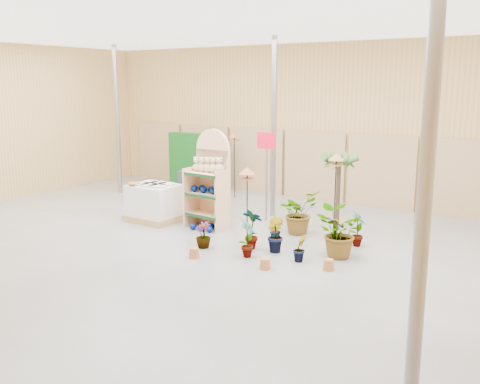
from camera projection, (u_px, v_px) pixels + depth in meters
name	position (u px, v px, depth m)	size (l,w,h in m)	color
room	(213.00, 139.00, 11.27)	(15.20, 12.10, 4.70)	slate
display_shelf	(211.00, 182.00, 12.63)	(1.01, 0.67, 2.32)	#DAAA7E
teddy_bears	(209.00, 166.00, 12.44)	(0.86, 0.24, 0.38)	tan
gazing_balls_shelf	(208.00, 190.00, 12.56)	(0.85, 0.29, 0.16)	#001467
gazing_balls_floor	(204.00, 227.00, 12.43)	(0.63, 0.39, 0.15)	#001467
pallet_stack	(155.00, 202.00, 13.27)	(1.27, 1.06, 0.94)	#A07E54
charcoal_planters	(190.00, 189.00, 14.77)	(0.50, 0.50, 1.00)	#252529
trellis_stock	(196.00, 162.00, 17.08)	(2.00, 0.30, 1.80)	#0E4914
offer_sign	(266.00, 158.00, 13.04)	(0.50, 0.08, 2.20)	gray
bird_table_front	(247.00, 173.00, 11.09)	(0.34, 0.34, 1.66)	black
bird_table_right	(336.00, 160.00, 11.21)	(0.34, 0.34, 1.92)	black
bird_table_back	(234.00, 137.00, 15.68)	(0.34, 0.34, 1.96)	black
palm	(339.00, 161.00, 12.18)	(0.70, 0.70, 1.89)	#3D2F21
potted_plant_0	(252.00, 228.00, 11.01)	(0.45, 0.31, 0.86)	#325D24
potted_plant_1	(274.00, 235.00, 10.81)	(0.39, 0.31, 0.71)	#325D24
potted_plant_3	(335.00, 236.00, 10.62)	(0.43, 0.43, 0.77)	#325D24
potted_plant_4	(357.00, 228.00, 11.16)	(0.41, 0.28, 0.79)	#325D24
potted_plant_5	(277.00, 230.00, 11.50)	(0.30, 0.24, 0.54)	#325D24
potted_plant_6	(298.00, 212.00, 12.13)	(0.88, 0.77, 0.98)	#325D24
potted_plant_7	(203.00, 235.00, 11.08)	(0.31, 0.31, 0.55)	#325D24
potted_plant_8	(247.00, 238.00, 10.45)	(0.41, 0.28, 0.78)	#325D24
potted_plant_9	(300.00, 248.00, 10.24)	(0.29, 0.23, 0.52)	#325D24
potted_plant_10	(337.00, 233.00, 10.43)	(0.90, 0.78, 1.00)	#325D24
potted_plant_11	(296.00, 215.00, 12.77)	(0.32, 0.32, 0.57)	#325D24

